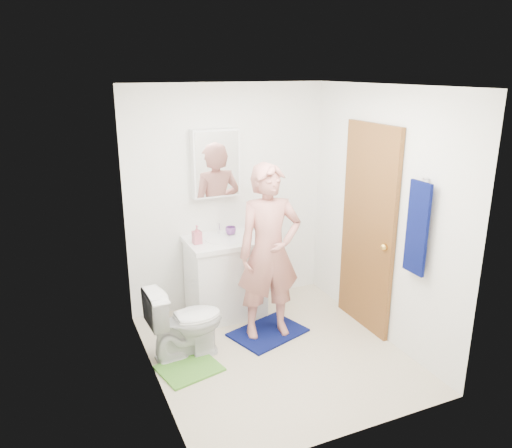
{
  "coord_description": "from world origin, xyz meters",
  "views": [
    {
      "loc": [
        -1.8,
        -3.67,
        2.53
      ],
      "look_at": [
        -0.09,
        0.25,
        1.19
      ],
      "focal_mm": 35.0,
      "sensor_mm": 36.0,
      "label": 1
    }
  ],
  "objects_px": {
    "toothbrush_cup": "(231,231)",
    "man": "(269,252)",
    "towel": "(417,228)",
    "medicine_cabinet": "(216,163)",
    "soap_dispenser": "(197,234)",
    "toilet": "(185,321)",
    "vanity_cabinet": "(225,279)"
  },
  "relations": [
    {
      "from": "toothbrush_cup",
      "to": "man",
      "type": "height_order",
      "value": "man"
    },
    {
      "from": "medicine_cabinet",
      "to": "toothbrush_cup",
      "type": "distance_m",
      "value": 0.73
    },
    {
      "from": "vanity_cabinet",
      "to": "medicine_cabinet",
      "type": "relative_size",
      "value": 1.14
    },
    {
      "from": "toothbrush_cup",
      "to": "man",
      "type": "bearing_deg",
      "value": -79.55
    },
    {
      "from": "vanity_cabinet",
      "to": "soap_dispenser",
      "type": "xyz_separation_m",
      "value": [
        -0.3,
        -0.02,
        0.54
      ]
    },
    {
      "from": "toilet",
      "to": "toothbrush_cup",
      "type": "xyz_separation_m",
      "value": [
        0.72,
        0.73,
        0.55
      ]
    },
    {
      "from": "vanity_cabinet",
      "to": "towel",
      "type": "height_order",
      "value": "towel"
    },
    {
      "from": "toothbrush_cup",
      "to": "vanity_cabinet",
      "type": "bearing_deg",
      "value": -137.48
    },
    {
      "from": "towel",
      "to": "toothbrush_cup",
      "type": "height_order",
      "value": "towel"
    },
    {
      "from": "toothbrush_cup",
      "to": "towel",
      "type": "bearing_deg",
      "value": -55.81
    },
    {
      "from": "vanity_cabinet",
      "to": "man",
      "type": "relative_size",
      "value": 0.47
    },
    {
      "from": "vanity_cabinet",
      "to": "toothbrush_cup",
      "type": "relative_size",
      "value": 7.14
    },
    {
      "from": "medicine_cabinet",
      "to": "man",
      "type": "distance_m",
      "value": 1.12
    },
    {
      "from": "vanity_cabinet",
      "to": "towel",
      "type": "bearing_deg",
      "value": -51.53
    },
    {
      "from": "soap_dispenser",
      "to": "towel",
      "type": "bearing_deg",
      "value": -44.67
    },
    {
      "from": "toilet",
      "to": "soap_dispenser",
      "type": "height_order",
      "value": "soap_dispenser"
    },
    {
      "from": "towel",
      "to": "toothbrush_cup",
      "type": "bearing_deg",
      "value": 124.19
    },
    {
      "from": "towel",
      "to": "medicine_cabinet",
      "type": "bearing_deg",
      "value": 124.61
    },
    {
      "from": "toothbrush_cup",
      "to": "soap_dispenser",
      "type": "bearing_deg",
      "value": -163.67
    },
    {
      "from": "vanity_cabinet",
      "to": "toilet",
      "type": "relative_size",
      "value": 1.15
    },
    {
      "from": "vanity_cabinet",
      "to": "man",
      "type": "xyz_separation_m",
      "value": [
        0.23,
        -0.59,
        0.47
      ]
    },
    {
      "from": "towel",
      "to": "man",
      "type": "xyz_separation_m",
      "value": [
        -0.95,
        0.89,
        -0.38
      ]
    },
    {
      "from": "medicine_cabinet",
      "to": "toilet",
      "type": "distance_m",
      "value": 1.64
    },
    {
      "from": "medicine_cabinet",
      "to": "toilet",
      "type": "height_order",
      "value": "medicine_cabinet"
    },
    {
      "from": "medicine_cabinet",
      "to": "towel",
      "type": "bearing_deg",
      "value": -55.39
    },
    {
      "from": "toilet",
      "to": "medicine_cabinet",
      "type": "bearing_deg",
      "value": -39.19
    },
    {
      "from": "medicine_cabinet",
      "to": "towel",
      "type": "relative_size",
      "value": 0.87
    },
    {
      "from": "toothbrush_cup",
      "to": "man",
      "type": "relative_size",
      "value": 0.07
    },
    {
      "from": "toilet",
      "to": "soap_dispenser",
      "type": "bearing_deg",
      "value": -30.94
    },
    {
      "from": "medicine_cabinet",
      "to": "toilet",
      "type": "relative_size",
      "value": 1.01
    },
    {
      "from": "soap_dispenser",
      "to": "medicine_cabinet",
      "type": "bearing_deg",
      "value": 39.48
    },
    {
      "from": "medicine_cabinet",
      "to": "man",
      "type": "relative_size",
      "value": 0.41
    }
  ]
}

